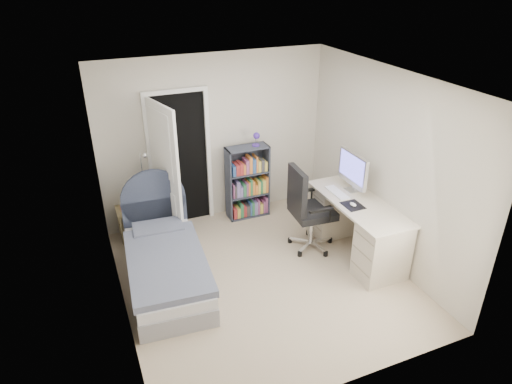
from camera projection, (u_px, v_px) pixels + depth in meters
name	position (u px, v px, depth m)	size (l,w,h in m)	color
room_shell	(264.00, 190.00, 5.25)	(3.50, 3.70, 2.60)	tan
door	(171.00, 168.00, 6.34)	(0.92, 0.81, 2.06)	black
bed	(166.00, 263.00, 5.64)	(1.03, 1.95, 1.16)	gray
nightstand	(130.00, 215.00, 6.50)	(0.37, 0.37, 0.55)	tan
floor_lamp	(148.00, 204.00, 6.43)	(0.19, 0.19, 1.32)	silver
bookcase	(248.00, 185.00, 7.01)	(0.64, 0.28, 1.36)	#363C4A
desk	(356.00, 225.00, 6.12)	(0.65, 1.63, 1.34)	beige
office_chair	(306.00, 205.00, 6.12)	(0.63, 0.65, 1.22)	silver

